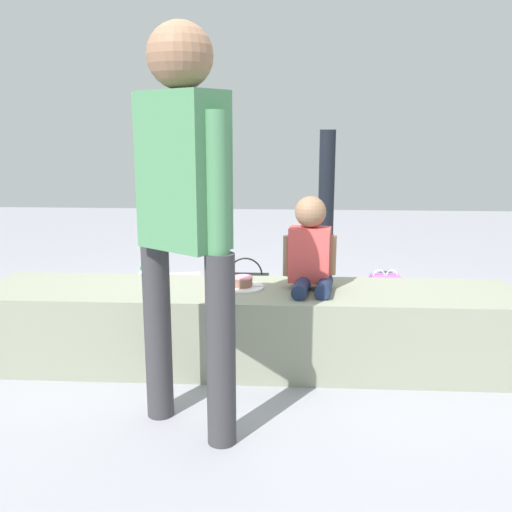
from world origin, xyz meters
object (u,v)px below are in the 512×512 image
at_px(cake_plate, 243,284).
at_px(handbag_black_leather, 246,286).
at_px(gift_bag, 385,292).
at_px(water_bottle_near_gift, 142,283).
at_px(cake_box_white, 184,286).
at_px(child_seated, 310,249).
at_px(adult_standing, 184,197).

height_order(cake_plate, handbag_black_leather, cake_plate).
relative_size(cake_plate, gift_bag, 0.78).
relative_size(water_bottle_near_gift, cake_box_white, 0.69).
relative_size(child_seated, water_bottle_near_gift, 2.12).
relative_size(adult_standing, water_bottle_near_gift, 7.10).
bearing_deg(cake_plate, handbag_black_leather, 93.84).
bearing_deg(gift_bag, handbag_black_leather, 171.74).
bearing_deg(child_seated, adult_standing, -126.20).
distance_m(child_seated, handbag_black_leather, 1.30).
relative_size(child_seated, adult_standing, 0.30).
relative_size(child_seated, cake_plate, 2.16).
height_order(gift_bag, water_bottle_near_gift, gift_bag).
xyz_separation_m(adult_standing, handbag_black_leather, (0.09, 1.82, -0.86)).
xyz_separation_m(gift_bag, cake_box_white, (-1.46, 0.31, -0.06)).
xyz_separation_m(child_seated, cake_box_white, (-0.91, 1.29, -0.57)).
bearing_deg(gift_bag, adult_standing, -122.54).
bearing_deg(adult_standing, gift_bag, 57.46).
height_order(child_seated, adult_standing, adult_standing).
distance_m(child_seated, cake_box_white, 1.67).
bearing_deg(adult_standing, cake_plate, 76.40).
bearing_deg(water_bottle_near_gift, cake_box_white, 18.62).
xyz_separation_m(water_bottle_near_gift, handbag_black_leather, (0.78, -0.07, 0.01)).
bearing_deg(child_seated, handbag_black_leather, 110.84).
relative_size(cake_plate, handbag_black_leather, 0.67).
relative_size(gift_bag, water_bottle_near_gift, 1.26).
xyz_separation_m(cake_plate, handbag_black_leather, (-0.08, 1.12, -0.33)).
distance_m(adult_standing, cake_plate, 0.90).
xyz_separation_m(water_bottle_near_gift, cake_box_white, (0.29, 0.10, -0.04)).
xyz_separation_m(gift_bag, handbag_black_leather, (-0.98, 0.14, -0.01)).
bearing_deg(cake_plate, water_bottle_near_gift, 125.56).
xyz_separation_m(cake_plate, gift_bag, (0.90, 0.98, -0.31)).
relative_size(water_bottle_near_gift, handbag_black_leather, 0.68).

